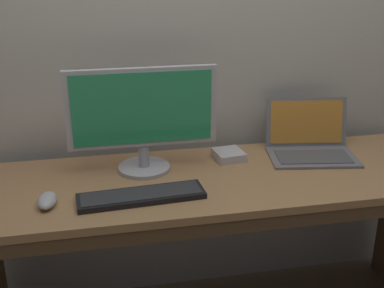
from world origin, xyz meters
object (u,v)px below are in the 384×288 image
object	(u,v)px
laptop_space_gray	(310,142)
external_drive_box	(229,155)
external_monitor	(142,116)
wired_keyboard	(141,196)
computer_mouse	(47,201)

from	to	relation	value
laptop_space_gray	external_drive_box	xyz separation A→B (m)	(-0.35, 0.01, -0.03)
external_drive_box	laptop_space_gray	bearing A→B (deg)	-1.75
laptop_space_gray	external_drive_box	distance (m)	0.36
external_monitor	wired_keyboard	distance (m)	0.32
wired_keyboard	external_drive_box	xyz separation A→B (m)	(0.40, 0.29, 0.01)
laptop_space_gray	external_drive_box	world-z (taller)	laptop_space_gray
laptop_space_gray	external_monitor	distance (m)	0.74
external_drive_box	wired_keyboard	bearing A→B (deg)	-144.22
external_monitor	external_drive_box	size ratio (longest dim) A/B	4.74
wired_keyboard	computer_mouse	xyz separation A→B (m)	(-0.32, 0.01, 0.01)
computer_mouse	external_monitor	bearing A→B (deg)	36.46
external_monitor	laptop_space_gray	bearing A→B (deg)	3.30
wired_keyboard	external_drive_box	distance (m)	0.49
laptop_space_gray	external_drive_box	bearing A→B (deg)	178.25
wired_keyboard	laptop_space_gray	bearing A→B (deg)	20.09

